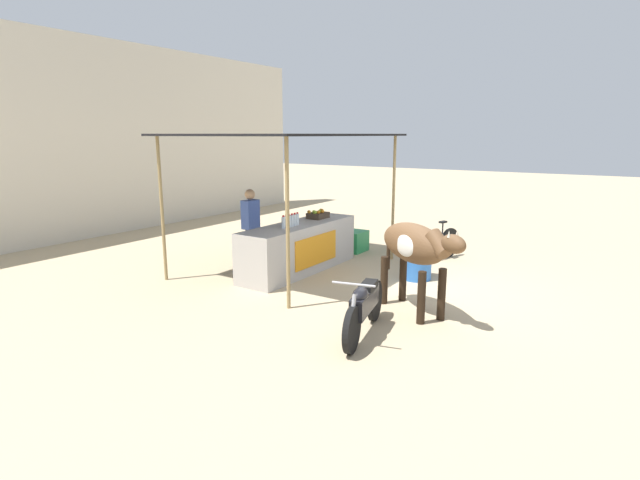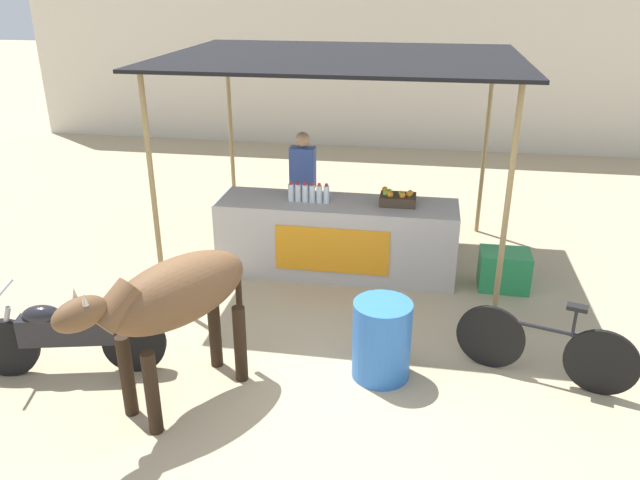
# 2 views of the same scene
# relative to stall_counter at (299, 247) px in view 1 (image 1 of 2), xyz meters

# --- Properties ---
(ground_plane) EXTENTS (60.00, 60.00, 0.00)m
(ground_plane) POSITION_rel_stall_counter_xyz_m (0.00, -2.20, -0.48)
(ground_plane) COLOR tan
(building_wall_far) EXTENTS (16.00, 0.50, 5.14)m
(building_wall_far) POSITION_rel_stall_counter_xyz_m (0.00, 6.73, 2.09)
(building_wall_far) COLOR beige
(building_wall_far) RESTS_ON ground
(stall_counter) EXTENTS (3.00, 0.82, 0.96)m
(stall_counter) POSITION_rel_stall_counter_xyz_m (0.00, 0.00, 0.00)
(stall_counter) COLOR #B2ADA8
(stall_counter) RESTS_ON ground
(stall_awning) EXTENTS (4.20, 3.20, 2.70)m
(stall_awning) POSITION_rel_stall_counter_xyz_m (0.00, 0.30, 2.11)
(stall_awning) COLOR black
(stall_awning) RESTS_ON ground
(water_bottle_row) EXTENTS (0.52, 0.07, 0.25)m
(water_bottle_row) POSITION_rel_stall_counter_xyz_m (-0.35, -0.05, 0.59)
(water_bottle_row) COLOR silver
(water_bottle_row) RESTS_ON stall_counter
(fruit_crate) EXTENTS (0.44, 0.32, 0.18)m
(fruit_crate) POSITION_rel_stall_counter_xyz_m (0.75, 0.05, 0.55)
(fruit_crate) COLOR #3F3326
(fruit_crate) RESTS_ON stall_counter
(vendor_behind_counter) EXTENTS (0.34, 0.22, 1.65)m
(vendor_behind_counter) POSITION_rel_stall_counter_xyz_m (-0.58, 0.75, 0.37)
(vendor_behind_counter) COLOR #383842
(vendor_behind_counter) RESTS_ON ground
(cooler_box) EXTENTS (0.60, 0.44, 0.48)m
(cooler_box) POSITION_rel_stall_counter_xyz_m (2.09, -0.10, -0.24)
(cooler_box) COLOR #268C4C
(cooler_box) RESTS_ON ground
(water_barrel) EXTENTS (0.56, 0.56, 0.78)m
(water_barrel) POSITION_rel_stall_counter_xyz_m (0.75, -2.18, -0.09)
(water_barrel) COLOR blue
(water_barrel) RESTS_ON ground
(cow) EXTENTS (1.26, 1.74, 1.44)m
(cow) POSITION_rel_stall_counter_xyz_m (-1.00, -2.86, 0.55)
(cow) COLOR brown
(cow) RESTS_ON ground
(motorcycle_parked) EXTENTS (1.77, 0.64, 0.90)m
(motorcycle_parked) POSITION_rel_stall_counter_xyz_m (-2.21, -2.65, -0.05)
(motorcycle_parked) COLOR black
(motorcycle_parked) RESTS_ON ground
(bicycle_leaning) EXTENTS (1.60, 0.51, 0.85)m
(bicycle_leaning) POSITION_rel_stall_counter_xyz_m (2.27, -1.99, -0.13)
(bicycle_leaning) COLOR black
(bicycle_leaning) RESTS_ON ground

